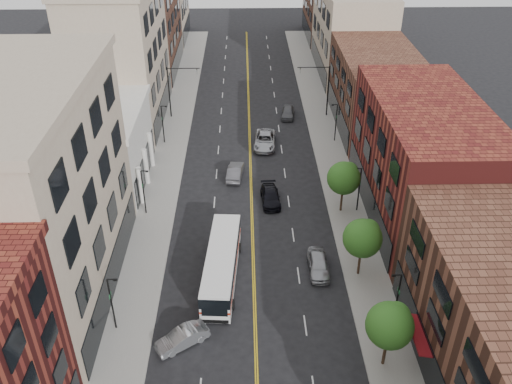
{
  "coord_description": "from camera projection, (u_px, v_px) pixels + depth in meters",
  "views": [
    {
      "loc": [
        -0.65,
        -22.63,
        32.13
      ],
      "look_at": [
        0.34,
        20.09,
        5.0
      ],
      "focal_mm": 38.0,
      "sensor_mm": 36.0,
      "label": 1
    }
  ],
  "objects": [
    {
      "name": "bldg_l_far_b",
      "position": [
        144.0,
        25.0,
        89.37
      ],
      "size": [
        10.0,
        20.0,
        15.0
      ],
      "primitive_type": "cube",
      "color": "#542E21",
      "rests_on": "ground"
    },
    {
      "name": "lamp_r_2",
      "position": [
        359.0,
        187.0,
        55.21
      ],
      "size": [
        0.81,
        0.55,
        5.05
      ],
      "color": "black",
      "rests_on": "sidewalk_right"
    },
    {
      "name": "bldg_r_mid",
      "position": [
        423.0,
        160.0,
        53.7
      ],
      "size": [
        10.0,
        22.0,
        12.0
      ],
      "primitive_type": "cube",
      "color": "#571817",
      "rests_on": "ground"
    },
    {
      "name": "tree_r_3",
      "position": [
        345.0,
        177.0,
        54.62
      ],
      "size": [
        3.4,
        3.4,
        5.59
      ],
      "color": "black",
      "rests_on": "sidewalk_right"
    },
    {
      "name": "bldg_r_far_c",
      "position": [
        333.0,
        9.0,
        106.3
      ],
      "size": [
        10.0,
        18.0,
        11.0
      ],
      "primitive_type": "cube",
      "color": "#542E21",
      "rests_on": "ground"
    },
    {
      "name": "bldg_l_far_a",
      "position": [
        120.0,
        55.0,
        71.68
      ],
      "size": [
        10.0,
        20.0,
        18.0
      ],
      "primitive_type": "cube",
      "color": "tan",
      "rests_on": "ground"
    },
    {
      "name": "car_lane_behind",
      "position": [
        235.0,
        172.0,
        62.25
      ],
      "size": [
        2.09,
        4.7,
        1.5
      ],
      "primitive_type": "imported",
      "rotation": [
        0.0,
        0.0,
        3.03
      ],
      "color": "#4C4B50",
      "rests_on": "ground"
    },
    {
      "name": "car_angle_b",
      "position": [
        182.0,
        338.0,
        41.15
      ],
      "size": [
        4.29,
        3.5,
        1.37
      ],
      "primitive_type": "imported",
      "rotation": [
        0.0,
        0.0,
        -0.99
      ],
      "color": "#ACB0B4",
      "rests_on": "ground"
    },
    {
      "name": "signal_mast_right",
      "position": [
        323.0,
        85.0,
        74.55
      ],
      "size": [
        4.49,
        0.18,
        7.2
      ],
      "color": "black",
      "rests_on": "sidewalk_right"
    },
    {
      "name": "lamp_r_3",
      "position": [
        336.0,
        120.0,
        68.71
      ],
      "size": [
        0.81,
        0.55,
        5.05
      ],
      "color": "black",
      "rests_on": "sidewalk_right"
    },
    {
      "name": "lamp_l_2",
      "position": [
        144.0,
        190.0,
        54.78
      ],
      "size": [
        0.81,
        0.55,
        5.05
      ],
      "color": "black",
      "rests_on": "sidewalk_left"
    },
    {
      "name": "sidewalk_right",
      "position": [
        332.0,
        160.0,
        66.03
      ],
      "size": [
        4.0,
        110.0,
        0.15
      ],
      "primitive_type": "cube",
      "color": "gray",
      "rests_on": "ground"
    },
    {
      "name": "bldg_r_far_a",
      "position": [
        377.0,
        90.0,
        71.96
      ],
      "size": [
        10.0,
        20.0,
        10.0
      ],
      "primitive_type": "cube",
      "color": "#542E21",
      "rests_on": "ground"
    },
    {
      "name": "bldg_r_far_b",
      "position": [
        351.0,
        30.0,
        88.61
      ],
      "size": [
        10.0,
        22.0,
        14.0
      ],
      "primitive_type": "cube",
      "color": "tan",
      "rests_on": "ground"
    },
    {
      "name": "car_lane_c",
      "position": [
        288.0,
        112.0,
        76.35
      ],
      "size": [
        2.21,
        4.44,
        1.45
      ],
      "primitive_type": "imported",
      "rotation": [
        0.0,
        0.0,
        -0.12
      ],
      "color": "#505156",
      "rests_on": "ground"
    },
    {
      "name": "signal_mast_left",
      "position": [
        174.0,
        86.0,
        74.15
      ],
      "size": [
        4.49,
        0.18,
        7.2
      ],
      "color": "black",
      "rests_on": "sidewalk_left"
    },
    {
      "name": "tree_r_1",
      "position": [
        391.0,
        324.0,
        37.74
      ],
      "size": [
        3.4,
        3.4,
        5.59
      ],
      "color": "black",
      "rests_on": "sidewalk_right"
    },
    {
      "name": "bldg_l_tanoffice",
      "position": [
        36.0,
        200.0,
        42.15
      ],
      "size": [
        10.0,
        22.0,
        18.0
      ],
      "primitive_type": "cube",
      "color": "tan",
      "rests_on": "ground"
    },
    {
      "name": "car_parked_far",
      "position": [
        318.0,
        264.0,
        48.33
      ],
      "size": [
        1.8,
        4.46,
        1.52
      ],
      "primitive_type": "imported",
      "rotation": [
        0.0,
        0.0,
        -0.0
      ],
      "color": "#9A9CA1",
      "rests_on": "ground"
    },
    {
      "name": "lamp_r_1",
      "position": [
        397.0,
        296.0,
        41.71
      ],
      "size": [
        0.81,
        0.55,
        5.05
      ],
      "color": "black",
      "rests_on": "sidewalk_right"
    },
    {
      "name": "city_bus",
      "position": [
        222.0,
        263.0,
        47.03
      ],
      "size": [
        3.33,
        11.51,
        2.92
      ],
      "rotation": [
        0.0,
        0.0,
        -0.07
      ],
      "color": "white",
      "rests_on": "ground"
    },
    {
      "name": "tree_r_2",
      "position": [
        363.0,
        237.0,
        46.18
      ],
      "size": [
        3.4,
        3.4,
        5.59
      ],
      "color": "black",
      "rests_on": "sidewalk_right"
    },
    {
      "name": "car_lane_a",
      "position": [
        270.0,
        197.0,
        57.88
      ],
      "size": [
        2.24,
        4.86,
        1.38
      ],
      "primitive_type": "imported",
      "rotation": [
        0.0,
        0.0,
        0.07
      ],
      "color": "black",
      "rests_on": "ground"
    },
    {
      "name": "lamp_l_3",
      "position": [
        163.0,
        122.0,
        68.28
      ],
      "size": [
        0.81,
        0.55,
        5.05
      ],
      "color": "black",
      "rests_on": "sidewalk_left"
    },
    {
      "name": "lamp_l_1",
      "position": [
        112.0,
        301.0,
        41.28
      ],
      "size": [
        0.81,
        0.55,
        5.05
      ],
      "color": "black",
      "rests_on": "sidewalk_left"
    },
    {
      "name": "car_lane_b",
      "position": [
        265.0,
        140.0,
        68.81
      ],
      "size": [
        3.19,
        6.04,
        1.62
      ],
      "primitive_type": "imported",
      "rotation": [
        0.0,
        0.0,
        -0.09
      ],
      "color": "#B1B3B9",
      "rests_on": "ground"
    },
    {
      "name": "bldg_l_white",
      "position": [
        98.0,
        149.0,
        60.02
      ],
      "size": [
        10.0,
        14.0,
        8.0
      ],
      "primitive_type": "cube",
      "color": "silver",
      "rests_on": "ground"
    },
    {
      "name": "sidewalk_left",
      "position": [
        168.0,
        161.0,
        65.63
      ],
      "size": [
        4.0,
        110.0,
        0.15
      ],
      "primitive_type": "cube",
      "color": "gray",
      "rests_on": "ground"
    }
  ]
}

